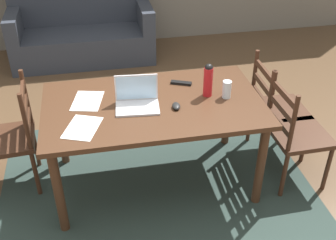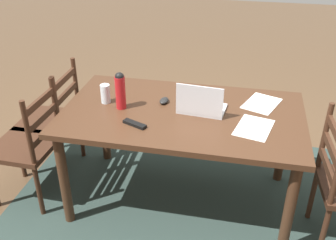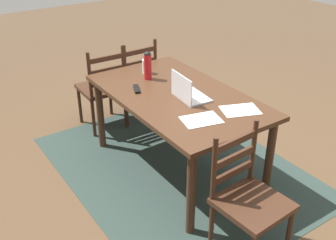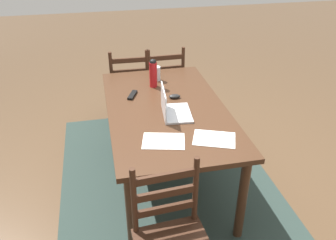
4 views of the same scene
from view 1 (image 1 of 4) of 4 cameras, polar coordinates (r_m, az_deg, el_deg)
The scene contains 14 objects.
ground_plane at distance 3.65m, azimuth -1.77°, elevation -8.11°, with size 14.00×14.00×0.00m, color brown.
area_rug at distance 3.65m, azimuth -1.77°, elevation -8.07°, with size 2.56×1.93×0.01m, color #283833.
dining_table at distance 3.23m, azimuth -1.98°, elevation 0.98°, with size 1.67×0.97×0.77m.
chair_left_far at distance 3.56m, azimuth -20.59°, elevation -2.30°, with size 0.47×0.47×0.95m.
chair_right_near at distance 3.53m, azimuth 16.94°, elevation -1.86°, with size 0.45×0.45×0.95m.
chair_right_far at distance 3.82m, azimuth 14.46°, elevation 1.46°, with size 0.45×0.45×0.95m.
couch at distance 5.73m, azimuth -11.56°, elevation 11.73°, with size 1.80×0.80×1.00m.
laptop at distance 3.13m, azimuth -4.25°, elevation 2.91°, with size 0.34×0.25×0.23m.
water_bottle at distance 3.23m, azimuth 5.48°, elevation 5.53°, with size 0.07×0.07×0.27m.
drinking_glass at distance 3.26m, azimuth 7.99°, elevation 4.15°, with size 0.07×0.07×0.14m, color silver.
computer_mouse at distance 3.11m, azimuth 1.11°, elevation 1.92°, with size 0.06×0.10×0.03m, color black.
tv_remote at distance 3.44m, azimuth 1.80°, elevation 5.07°, with size 0.04×0.17×0.02m, color black.
paper_stack_left at distance 3.26m, azimuth -10.90°, elevation 2.57°, with size 0.21×0.30×0.00m, color white.
paper_stack_right at distance 2.96m, azimuth -11.56°, elevation -1.03°, with size 0.21×0.30×0.00m, color white.
Camera 1 is at (-0.42, -2.69, 2.42)m, focal length 44.80 mm.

